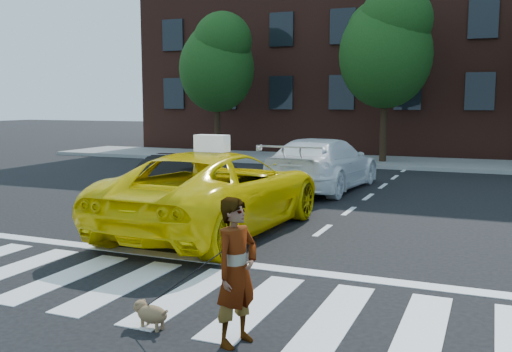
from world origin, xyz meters
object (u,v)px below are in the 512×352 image
at_px(tree_mid, 387,43).
at_px(black_sedan, 189,181).
at_px(woman, 237,272).
at_px(tree_left, 217,59).
at_px(taxi, 217,191).
at_px(dog, 150,313).
at_px(white_suv, 323,164).

distance_m(tree_mid, black_sedan, 12.53).
bearing_deg(woman, tree_left, 44.19).
xyz_separation_m(taxi, dog, (1.51, -4.72, -0.62)).
bearing_deg(tree_mid, dog, -88.01).
bearing_deg(taxi, white_suv, -91.91).
xyz_separation_m(white_suv, dog, (1.05, -10.68, -0.58)).
bearing_deg(black_sedan, tree_mid, -110.00).
height_order(tree_left, dog, tree_left).
bearing_deg(tree_mid, black_sedan, -102.39).
xyz_separation_m(tree_mid, black_sedan, (-2.53, -11.53, -4.19)).
bearing_deg(woman, white_suv, 28.50).
xyz_separation_m(tree_mid, white_suv, (-0.42, -7.41, -4.10)).
bearing_deg(dog, white_suv, 106.79).
relative_size(woman, dog, 3.01).
xyz_separation_m(tree_mid, taxi, (-0.88, -13.37, -4.06)).
relative_size(black_sedan, white_suv, 0.78).
height_order(tree_mid, woman, tree_mid).
distance_m(tree_left, white_suv, 10.89).
bearing_deg(tree_mid, taxi, -93.77).
xyz_separation_m(tree_left, white_suv, (7.08, -7.41, -3.69)).
height_order(tree_mid, dog, tree_mid).
xyz_separation_m(taxi, black_sedan, (-1.65, 1.83, -0.13)).
relative_size(tree_left, white_suv, 1.25).
bearing_deg(white_suv, taxi, 89.24).
bearing_deg(taxi, dog, 110.21).
bearing_deg(black_sedan, woman, 115.27).
xyz_separation_m(woman, dog, (-1.08, 0.01, -0.61)).
bearing_deg(taxi, woman, 121.18).
xyz_separation_m(black_sedan, white_suv, (2.11, 4.12, 0.09)).
relative_size(tree_mid, taxi, 1.24).
distance_m(taxi, white_suv, 5.97).
xyz_separation_m(tree_left, dog, (8.13, -18.09, -4.27)).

